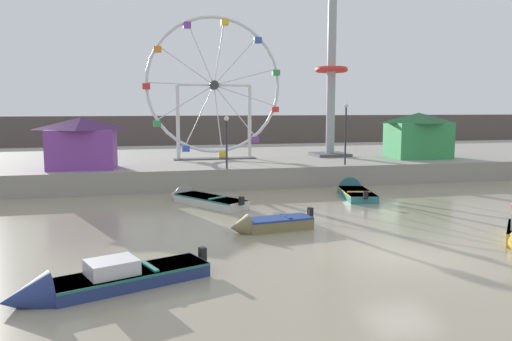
{
  "coord_description": "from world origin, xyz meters",
  "views": [
    {
      "loc": [
        -9.16,
        -15.89,
        5.31
      ],
      "look_at": [
        -3.0,
        10.48,
        1.92
      ],
      "focal_mm": 35.12,
      "sensor_mm": 36.0,
      "label": 1
    }
  ],
  "objects": [
    {
      "name": "carnival_booth_green_kiosk",
      "position": [
        12.31,
        19.7,
        3.23
      ],
      "size": [
        5.07,
        4.14,
        3.56
      ],
      "rotation": [
        0.0,
        0.0,
        -0.08
      ],
      "color": "#33934C",
      "rests_on": "quay_promenade"
    },
    {
      "name": "quay_promenade",
      "position": [
        0.0,
        26.46,
        0.69
      ],
      "size": [
        110.0,
        21.81,
        1.39
      ],
      "primitive_type": "cube",
      "color": "gray",
      "rests_on": "ground_plane"
    },
    {
      "name": "motorboat_teal_painted",
      "position": [
        3.6,
        12.41,
        0.22
      ],
      "size": [
        2.52,
        5.3,
        1.5
      ],
      "rotation": [
        0.0,
        0.0,
        1.37
      ],
      "color": "teal",
      "rests_on": "ground_plane"
    },
    {
      "name": "motorboat_olive_wood",
      "position": [
        -3.85,
        4.73,
        0.29
      ],
      "size": [
        3.96,
        1.65,
        1.14
      ],
      "rotation": [
        0.0,
        0.0,
        3.29
      ],
      "color": "olive",
      "rests_on": "ground_plane"
    },
    {
      "name": "distant_town_skyline",
      "position": [
        0.0,
        45.47,
        2.2
      ],
      "size": [
        140.0,
        3.0,
        4.4
      ],
      "primitive_type": "cube",
      "color": "#564C47",
      "rests_on": "ground_plane"
    },
    {
      "name": "carnival_booth_purple_stall",
      "position": [
        -12.78,
        18.14,
        3.12
      ],
      "size": [
        4.71,
        3.32,
        3.33
      ],
      "rotation": [
        0.0,
        0.0,
        -0.07
      ],
      "color": "purple",
      "rests_on": "quay_promenade"
    },
    {
      "name": "promenade_lamp_far",
      "position": [
        -3.65,
        16.04,
        3.66
      ],
      "size": [
        0.32,
        0.32,
        3.41
      ],
      "color": "#2D2D33",
      "rests_on": "quay_promenade"
    },
    {
      "name": "ground_plane",
      "position": [
        0.0,
        0.0,
        0.0
      ],
      "size": [
        240.0,
        240.0,
        0.0
      ],
      "primitive_type": "plane",
      "color": "gray"
    },
    {
      "name": "motorboat_pale_grey",
      "position": [
        -6.08,
        11.86,
        0.26
      ],
      "size": [
        4.4,
        5.7,
        1.37
      ],
      "rotation": [
        0.0,
        0.0,
        2.15
      ],
      "color": "silver",
      "rests_on": "ground_plane"
    },
    {
      "name": "motorboat_navy_blue",
      "position": [
        -10.53,
        -1.23,
        0.28
      ],
      "size": [
        6.02,
        3.42,
        1.31
      ],
      "rotation": [
        0.0,
        0.0,
        3.52
      ],
      "color": "navy",
      "rests_on": "ground_plane"
    },
    {
      "name": "drop_tower_steel_tower",
      "position": [
        6.13,
        22.75,
        7.89
      ],
      "size": [
        2.8,
        2.8,
        15.05
      ],
      "color": "#999EA3",
      "rests_on": "quay_promenade"
    },
    {
      "name": "promenade_lamp_near",
      "position": [
        4.76,
        16.43,
        4.15
      ],
      "size": [
        0.32,
        0.32,
        4.27
      ],
      "color": "#2D2D33",
      "rests_on": "quay_promenade"
    },
    {
      "name": "ferris_wheel_white_frame",
      "position": [
        -3.5,
        22.42,
        6.82
      ],
      "size": [
        10.5,
        1.2,
        10.83
      ],
      "color": "silver",
      "rests_on": "quay_promenade"
    }
  ]
}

